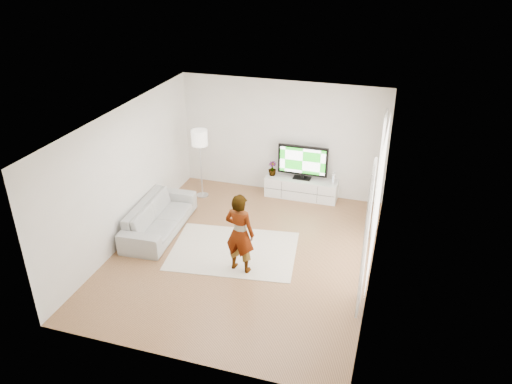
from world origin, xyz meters
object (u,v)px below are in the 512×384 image
(floor_lamp, at_px, (200,141))
(player, at_px, (240,233))
(sofa, at_px, (159,217))
(television, at_px, (303,161))
(media_console, at_px, (301,188))
(rug, at_px, (234,251))

(floor_lamp, bearing_deg, player, -54.73)
(sofa, xyz_separation_m, floor_lamp, (0.23, 1.81, 1.11))
(television, relative_size, floor_lamp, 0.71)
(media_console, distance_m, sofa, 3.55)
(media_console, relative_size, television, 1.45)
(media_console, bearing_deg, sofa, -136.54)
(rug, xyz_separation_m, floor_lamp, (-1.56, 2.11, 1.43))
(floor_lamp, bearing_deg, television, 15.74)
(media_console, bearing_deg, rug, -106.05)
(media_console, bearing_deg, floor_lamp, -164.89)
(sofa, distance_m, floor_lamp, 2.14)
(player, distance_m, sofa, 2.34)
(rug, distance_m, player, 1.04)
(media_console, distance_m, floor_lamp, 2.71)
(television, relative_size, player, 0.75)
(rug, xyz_separation_m, sofa, (-1.79, 0.30, 0.32))
(media_console, xyz_separation_m, floor_lamp, (-2.35, -0.63, 1.19))
(television, height_order, rug, television)
(television, bearing_deg, media_console, -90.00)
(media_console, height_order, sofa, sofa)
(media_console, xyz_separation_m, sofa, (-2.58, -2.44, 0.08))
(television, bearing_deg, floor_lamp, -164.26)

